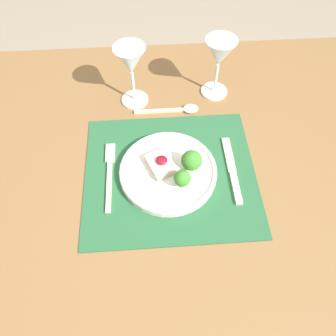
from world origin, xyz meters
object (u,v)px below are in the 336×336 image
object	(u,v)px
fork	(110,171)
wine_glass_near	(219,56)
wine_glass_far	(131,63)
knife	(233,174)
spoon	(180,109)
dinner_plate	(170,169)

from	to	relation	value
fork	wine_glass_near	distance (m)	0.42
wine_glass_near	wine_glass_far	distance (m)	0.24
knife	wine_glass_near	distance (m)	0.32
spoon	wine_glass_far	xyz separation A→B (m)	(-0.13, 0.05, 0.13)
fork	spoon	distance (m)	0.28
fork	spoon	size ratio (longest dim) A/B	1.09
wine_glass_near	wine_glass_far	size ratio (longest dim) A/B	0.98
dinner_plate	spoon	distance (m)	0.22
wine_glass_far	knife	bearing A→B (deg)	-49.44
fork	knife	distance (m)	0.31
fork	wine_glass_far	bearing A→B (deg)	75.32
dinner_plate	wine_glass_near	world-z (taller)	wine_glass_near
dinner_plate	knife	xyz separation A→B (m)	(0.16, -0.02, -0.01)
fork	knife	world-z (taller)	knife
dinner_plate	wine_glass_far	size ratio (longest dim) A/B	1.34
knife	wine_glass_near	world-z (taller)	wine_glass_near
fork	wine_glass_near	xyz separation A→B (m)	(0.30, 0.27, 0.12)
dinner_plate	wine_glass_near	xyz separation A→B (m)	(0.15, 0.28, 0.11)
fork	knife	size ratio (longest dim) A/B	1.00
dinner_plate	knife	world-z (taller)	dinner_plate
wine_glass_near	wine_glass_far	xyz separation A→B (m)	(-0.24, -0.02, 0.00)
fork	spoon	world-z (taller)	spoon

